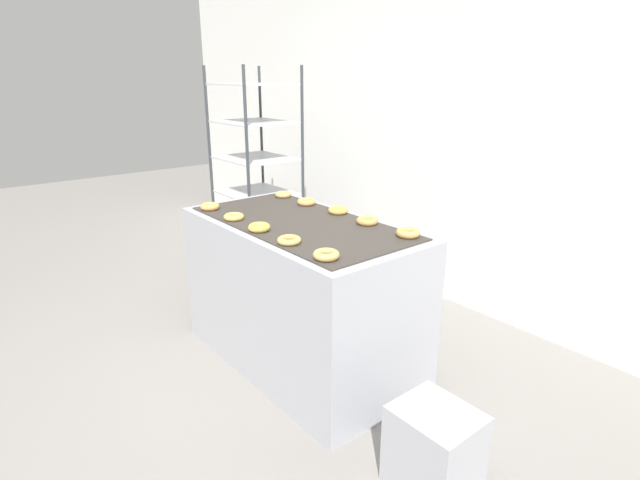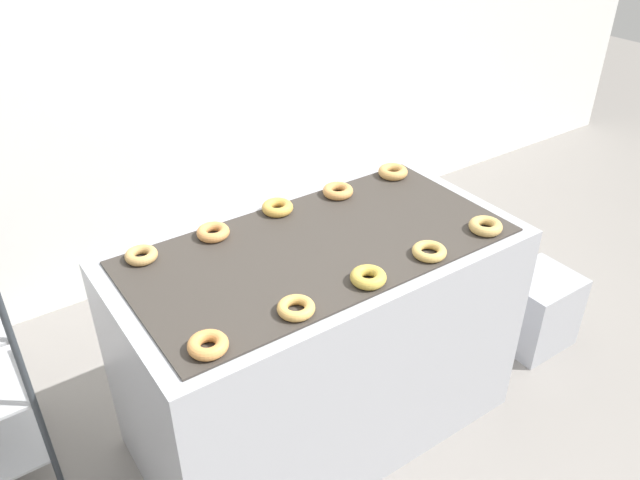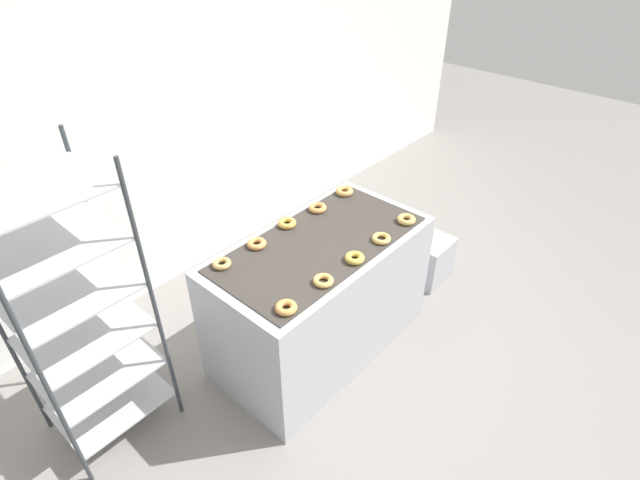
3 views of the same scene
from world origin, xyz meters
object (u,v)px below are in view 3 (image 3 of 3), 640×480
Objects in this scene: donut_far_leftmost at (222,264)px; donut_far_center at (287,223)px; baking_rack_cart at (77,313)px; donut_near_rightmost at (406,219)px; donut_near_left at (323,281)px; donut_far_left at (257,244)px; fryer_machine at (320,297)px; donut_far_right at (318,208)px; donut_near_center at (354,258)px; donut_near_leftmost at (286,308)px; donut_far_rightmost at (344,191)px; glaze_bin at (429,259)px; donut_near_right at (381,238)px.

donut_far_leftmost is 0.92× the size of donut_far_center.
baking_rack_cart is 2.07m from donut_near_rightmost.
donut_near_left is 0.98× the size of donut_far_left.
donut_near_left is 0.55m from donut_far_left.
donut_far_center is (-0.00, 0.29, 0.48)m from fryer_machine.
donut_far_right is (0.28, -0.02, -0.00)m from donut_far_center.
baking_rack_cart is (-1.34, 0.54, 0.46)m from fryer_machine.
donut_near_rightmost and donut_far_center have the same top height.
donut_near_rightmost is (1.90, -0.81, 0.02)m from baking_rack_cart.
donut_far_leftmost is at bearing 135.35° from donut_near_center.
donut_far_rightmost is at bearing 25.57° from donut_near_leftmost.
donut_near_rightmost is (0.57, -0.27, 0.48)m from fryer_machine.
donut_near_left is (1.06, -0.82, 0.02)m from baking_rack_cart.
baking_rack_cart is 1.57m from donut_near_center.
donut_near_center is 0.97× the size of donut_near_rightmost.
donut_far_right reaches higher than glaze_bin.
glaze_bin is 1.48m from donut_far_center.
donut_near_right is (0.56, 0.00, -0.00)m from donut_near_left.
fryer_machine is at bearing 44.42° from donut_near_left.
donut_near_center is at bearing -136.30° from donut_far_rightmost.
glaze_bin is at bearing -8.44° from fryer_machine.
donut_near_center is (1.34, -0.82, 0.02)m from baking_rack_cart.
donut_near_right is at bearing -44.99° from fryer_machine.
donut_near_left is at bearing -116.12° from donut_far_center.
donut_near_left is 0.85m from donut_near_rightmost.
donut_far_leftmost reaches higher than donut_near_right.
donut_far_leftmost is (0.02, 0.56, -0.00)m from donut_near_leftmost.
baking_rack_cart is 15.06× the size of donut_near_left.
donut_far_right is (0.28, 0.55, -0.00)m from donut_near_center.
donut_near_center is at bearing -0.15° from donut_near_leftmost.
donut_near_leftmost is at bearing -47.33° from baking_rack_cart.
baking_rack_cart is at bearing 170.56° from donut_far_right.
donut_near_center is at bearing -44.65° from donut_far_leftmost.
donut_near_leftmost is at bearing -176.70° from glaze_bin.
baking_rack_cart is 14.34× the size of donut_near_rightmost.
donut_near_left is 0.56m from donut_near_right.
donut_near_right is at bearing 0.12° from donut_near_leftmost.
donut_far_rightmost is at bearing 0.45° from donut_far_left.
fryer_machine is 1.51m from baking_rack_cart.
donut_far_leftmost reaches higher than glaze_bin.
baking_rack_cart is at bearing 132.67° from donut_near_leftmost.
donut_far_leftmost is at bearing 117.12° from donut_near_left.
baking_rack_cart is 2.72m from glaze_bin.
donut_far_left is (0.29, 0.55, -0.00)m from donut_near_leftmost.
baking_rack_cart is 1.34m from donut_near_left.
glaze_bin is 3.25× the size of donut_near_left.
fryer_machine is 0.84× the size of baking_rack_cart.
donut_near_leftmost is at bearing -91.60° from donut_far_leftmost.
donut_near_left is at bearing -135.61° from donut_far_right.
donut_far_rightmost is at bearing 43.70° from donut_near_center.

